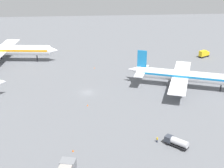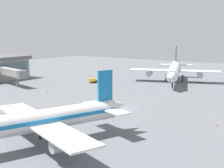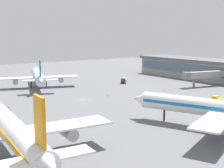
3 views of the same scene
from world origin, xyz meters
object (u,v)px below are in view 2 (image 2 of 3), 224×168
(safety_cone_mid_apron, at_px, (217,125))
(pushback_tractor, at_px, (94,80))
(airplane_taxiing, at_px, (34,122))
(airplane_distant, at_px, (174,70))
(safety_cone_far_side, at_px, (98,102))
(safety_cone_near_gate, at_px, (46,91))

(safety_cone_mid_apron, bearing_deg, pushback_tractor, -119.00)
(airplane_taxiing, relative_size, pushback_tractor, 8.82)
(airplane_distant, distance_m, pushback_tractor, 33.91)
(airplane_taxiing, relative_size, safety_cone_far_side, 69.14)
(safety_cone_near_gate, xyz_separation_m, safety_cone_far_side, (4.03, 25.62, 0.00))
(airplane_distant, height_order, safety_cone_far_side, airplane_distant)
(safety_cone_far_side, bearing_deg, airplane_taxiing, 18.92)
(airplane_distant, xyz_separation_m, safety_cone_far_side, (49.97, -2.25, -4.94))
(airplane_taxiing, distance_m, safety_cone_mid_apron, 40.07)
(airplane_taxiing, bearing_deg, safety_cone_mid_apron, 163.23)
(safety_cone_far_side, bearing_deg, safety_cone_mid_apron, 84.36)
(safety_cone_mid_apron, relative_size, safety_cone_far_side, 1.00)
(pushback_tractor, distance_m, safety_cone_near_gate, 26.28)
(pushback_tractor, relative_size, safety_cone_far_side, 7.84)
(pushback_tractor, distance_m, safety_cone_mid_apron, 69.84)
(safety_cone_mid_apron, bearing_deg, safety_cone_far_side, -95.64)
(airplane_distant, bearing_deg, safety_cone_far_side, -23.89)
(pushback_tractor, bearing_deg, airplane_taxiing, 17.14)
(airplane_taxiing, bearing_deg, safety_cone_near_gate, -116.13)
(airplane_taxiing, relative_size, safety_cone_mid_apron, 69.14)
(airplane_taxiing, relative_size, safety_cone_near_gate, 69.14)
(pushback_tractor, relative_size, safety_cone_mid_apron, 7.84)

